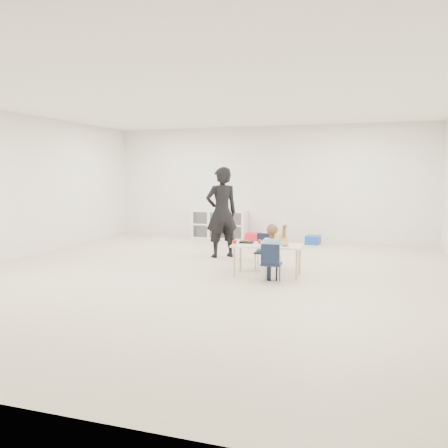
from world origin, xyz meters
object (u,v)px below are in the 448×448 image
(cubby_shelf, at_px, (219,224))
(table, at_px, (267,260))
(chair_near, at_px, (272,263))
(adult, at_px, (222,212))
(child, at_px, (272,252))

(cubby_shelf, bearing_deg, table, -61.38)
(table, xyz_separation_m, cubby_shelf, (-2.18, 4.00, 0.09))
(table, relative_size, chair_near, 1.87)
(cubby_shelf, xyz_separation_m, adult, (0.94, -2.61, 0.53))
(table, distance_m, child, 0.56)
(table, height_order, cubby_shelf, cubby_shelf)
(cubby_shelf, bearing_deg, chair_near, -62.25)
(table, bearing_deg, adult, 128.50)
(table, distance_m, chair_near, 0.52)
(table, height_order, adult, adult)
(child, xyz_separation_m, cubby_shelf, (-2.36, 4.49, -0.13))
(chair_near, xyz_separation_m, child, (0.00, 0.00, 0.18))
(child, bearing_deg, cubby_shelf, 114.45)
(table, bearing_deg, chair_near, -73.22)
(table, height_order, chair_near, chair_near)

